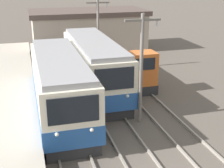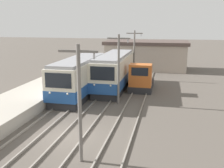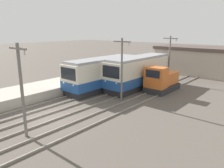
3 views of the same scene
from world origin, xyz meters
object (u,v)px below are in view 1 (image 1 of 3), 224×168
(shunting_locomotive, at_px, (133,72))
(commuter_train_center, at_px, (94,68))
(commuter_train_left, at_px, (60,89))
(catenary_mast_far, at_px, (98,32))
(catenary_mast_mid, at_px, (141,65))

(shunting_locomotive, bearing_deg, commuter_train_center, -175.54)
(commuter_train_left, height_order, catenary_mast_far, catenary_mast_far)
(commuter_train_left, xyz_separation_m, commuter_train_center, (2.80, 3.40, 0.03))
(commuter_train_center, bearing_deg, catenary_mast_far, 73.30)
(commuter_train_center, xyz_separation_m, catenary_mast_far, (1.51, 5.03, 1.63))
(commuter_train_left, xyz_separation_m, catenary_mast_far, (4.31, 8.43, 1.67))
(commuter_train_center, xyz_separation_m, shunting_locomotive, (3.00, 0.23, -0.56))
(commuter_train_left, bearing_deg, shunting_locomotive, 32.08)
(commuter_train_left, relative_size, catenary_mast_mid, 1.68)
(commuter_train_left, xyz_separation_m, shunting_locomotive, (5.80, 3.64, -0.53))
(catenary_mast_far, bearing_deg, commuter_train_center, -106.70)
(commuter_train_center, height_order, catenary_mast_mid, catenary_mast_mid)
(catenary_mast_mid, bearing_deg, commuter_train_left, 156.22)
(shunting_locomotive, bearing_deg, commuter_train_left, -147.92)
(commuter_train_center, relative_size, catenary_mast_mid, 1.70)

